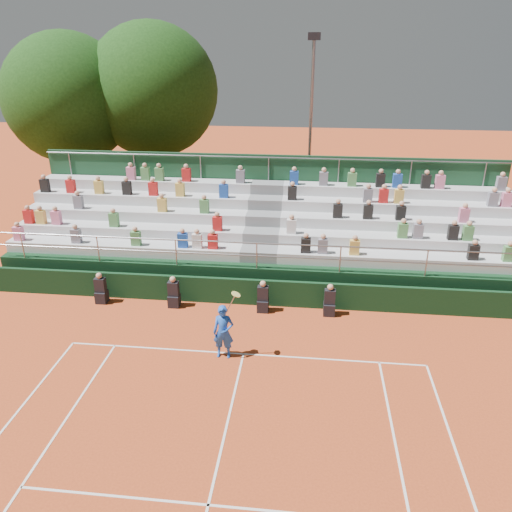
# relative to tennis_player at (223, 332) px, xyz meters

# --- Properties ---
(ground) EXTENTS (90.00, 90.00, 0.00)m
(ground) POSITION_rel_tennis_player_xyz_m (0.57, 0.17, -0.86)
(ground) COLOR #C04920
(ground) RESTS_ON ground
(courtside_wall) EXTENTS (20.00, 0.15, 1.00)m
(courtside_wall) POSITION_rel_tennis_player_xyz_m (0.57, 3.37, -0.36)
(courtside_wall) COLOR black
(courtside_wall) RESTS_ON ground
(line_officials) EXTENTS (8.70, 0.40, 1.19)m
(line_officials) POSITION_rel_tennis_player_xyz_m (-0.81, 2.92, -0.39)
(line_officials) COLOR black
(line_officials) RESTS_ON ground
(grandstand) EXTENTS (20.00, 5.20, 4.40)m
(grandstand) POSITION_rel_tennis_player_xyz_m (0.58, 6.61, 0.21)
(grandstand) COLOR black
(grandstand) RESTS_ON ground
(tennis_player) EXTENTS (0.85, 0.42, 2.22)m
(tennis_player) POSITION_rel_tennis_player_xyz_m (0.00, 0.00, 0.00)
(tennis_player) COLOR blue
(tennis_player) RESTS_ON ground
(tree_west) EXTENTS (6.54, 6.54, 9.46)m
(tree_west) POSITION_rel_tennis_player_xyz_m (-10.06, 12.75, 5.31)
(tree_west) COLOR #3A2815
(tree_west) RESTS_ON ground
(tree_east) EXTENTS (6.83, 6.83, 9.94)m
(tree_east) POSITION_rel_tennis_player_xyz_m (-6.00, 13.92, 5.65)
(tree_east) COLOR #3A2815
(tree_east) RESTS_ON ground
(floodlight_mast) EXTENTS (0.60, 0.25, 9.28)m
(floodlight_mast) POSITION_rel_tennis_player_xyz_m (2.29, 13.16, 4.47)
(floodlight_mast) COLOR gray
(floodlight_mast) RESTS_ON ground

